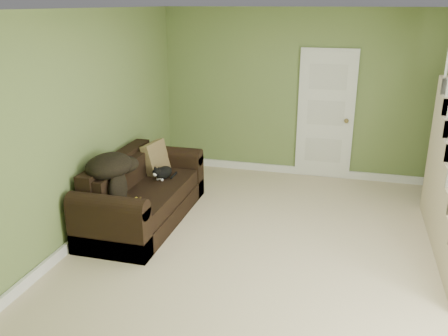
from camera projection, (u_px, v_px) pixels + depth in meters
The scene contains 14 objects.
floor at pixel (294, 257), 5.22m from camera, with size 5.00×5.50×0.01m, color beige.
ceiling at pixel (308, 9), 4.36m from camera, with size 5.00×5.50×0.01m, color white.
wall_back at pixel (320, 96), 7.30m from camera, with size 5.00×0.04×2.60m, color olive.
wall_front at pixel (236, 300), 2.29m from camera, with size 5.00×0.04×2.60m, color olive.
wall_left at pixel (81, 128), 5.41m from camera, with size 0.04×5.50×2.60m, color olive.
baseboard_back at pixel (315, 172), 7.68m from camera, with size 5.00×0.04×0.12m, color white.
baseboard_left at pixel (93, 226), 5.81m from camera, with size 0.04×5.50×0.12m, color white.
door at pixel (326, 115), 7.33m from camera, with size 0.86×0.12×2.02m.
sofa at pixel (141, 197), 6.03m from camera, with size 0.91×2.11×0.83m.
side_table at pixel (150, 179), 6.75m from camera, with size 0.55×0.55×0.76m.
cat at pixel (163, 173), 6.23m from camera, with size 0.23×0.46×0.22m.
banana at pixel (134, 201), 5.51m from camera, with size 0.05×0.18×0.05m, color yellow.
throw_pillow at pixel (156, 159), 6.50m from camera, with size 0.11×0.45×0.45m, color brown.
throw_blanket at pixel (109, 166), 5.51m from camera, with size 0.49×0.65×0.27m, color black.
Camera 1 is at (0.45, -4.65, 2.66)m, focal length 38.00 mm.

